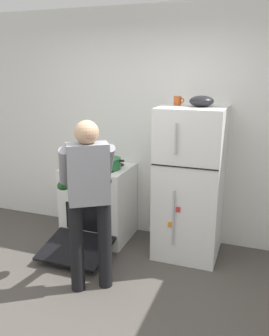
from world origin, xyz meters
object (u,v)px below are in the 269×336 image
at_px(stove_range, 98,203).
at_px(coffee_mug, 178,101).
at_px(mixing_bowl, 202,101).
at_px(pepper_mill, 83,154).
at_px(refrigerator, 190,183).
at_px(red_pot, 109,163).
at_px(person_cook, 89,192).

distance_m(stove_range, coffee_mug, 1.55).
distance_m(stove_range, mixing_bowl, 1.72).
distance_m(stove_range, pepper_mill, 0.65).
distance_m(refrigerator, red_pot, 0.95).
xyz_separation_m(stove_range, coffee_mug, (0.92, 0.07, 1.25)).
bearing_deg(stove_range, pepper_mill, 144.03).
height_order(stove_range, person_cook, person_cook).
distance_m(refrigerator, stove_range, 1.16).
xyz_separation_m(red_pot, pepper_mill, (-0.46, 0.25, 0.01)).
xyz_separation_m(pepper_mill, mixing_bowl, (1.48, -0.20, 0.72)).
bearing_deg(stove_range, coffee_mug, 4.19).
relative_size(refrigerator, red_pot, 4.33).
bearing_deg(red_pot, mixing_bowl, 2.80).
relative_size(person_cook, coffee_mug, 14.28).
bearing_deg(refrigerator, coffee_mug, 164.17).
bearing_deg(coffee_mug, pepper_mill, 173.01).
distance_m(person_cook, pepper_mill, 1.35).
bearing_deg(red_pot, person_cook, -76.77).
bearing_deg(refrigerator, pepper_mill, 171.86).
bearing_deg(red_pot, coffee_mug, 7.46).
height_order(red_pot, mixing_bowl, mixing_bowl).
bearing_deg(person_cook, refrigerator, 53.32).
bearing_deg(mixing_bowl, red_pot, -177.20).
relative_size(refrigerator, stove_range, 1.36).
distance_m(refrigerator, coffee_mug, 0.89).
height_order(stove_range, coffee_mug, coffee_mug).
bearing_deg(person_cook, coffee_mug, 61.87).
distance_m(red_pot, mixing_bowl, 1.26).
height_order(red_pot, coffee_mug, coffee_mug).
xyz_separation_m(stove_range, person_cook, (0.38, -0.95, 0.51)).
relative_size(pepper_mill, mixing_bowl, 0.60).
height_order(coffee_mug, mixing_bowl, mixing_bowl).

